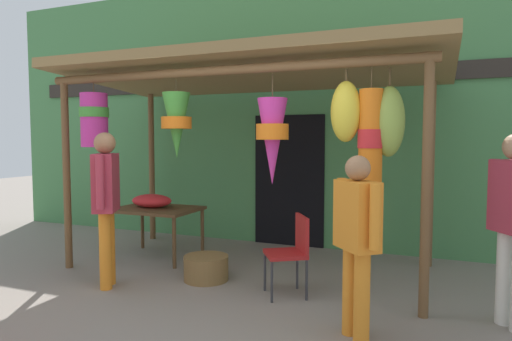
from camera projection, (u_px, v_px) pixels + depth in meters
name	position (u px, v px, depth m)	size (l,w,h in m)	color
ground_plane	(247.00, 295.00, 4.75)	(30.00, 30.00, 0.00)	gray
shop_facade	(310.00, 112.00, 6.84)	(11.27, 0.29, 4.09)	#47844C
market_stall_canopy	(248.00, 87.00, 5.43)	(4.74, 2.31, 2.62)	brown
display_table	(157.00, 213.00, 6.20)	(1.12, 0.83, 0.69)	brown
flower_heap_on_table	(152.00, 201.00, 6.24)	(0.59, 0.41, 0.18)	red
folding_chair	(292.00, 248.00, 4.70)	(0.55, 0.55, 0.84)	#AD1E1E
wicker_basket_by_table	(206.00, 268.00, 5.23)	(0.52, 0.52, 0.28)	brown
shopper_by_bananas	(106.00, 196.00, 4.94)	(0.38, 0.53, 1.71)	orange
passerby_at_right	(357.00, 233.00, 3.65)	(0.43, 0.47, 1.51)	orange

